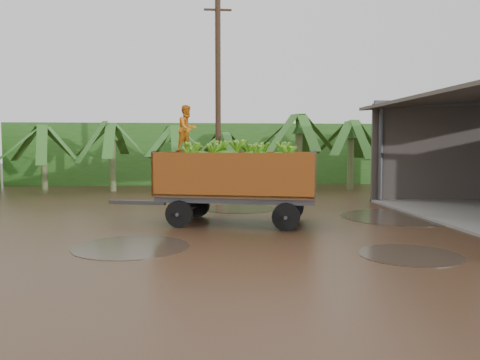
% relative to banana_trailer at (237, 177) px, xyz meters
% --- Properties ---
extents(ground, '(100.00, 100.00, 0.00)m').
position_rel_banana_trailer_xyz_m(ground, '(0.91, -1.02, -1.37)').
color(ground, black).
rests_on(ground, ground).
extents(hedge_north, '(22.00, 3.00, 3.60)m').
position_rel_banana_trailer_xyz_m(hedge_north, '(-1.09, 14.98, 0.43)').
color(hedge_north, '#2D661E').
rests_on(hedge_north, ground).
extents(banana_trailer, '(6.41, 3.33, 3.54)m').
position_rel_banana_trailer_xyz_m(banana_trailer, '(0.00, 0.00, 0.00)').
color(banana_trailer, '#B95D1A').
rests_on(banana_trailer, ground).
extents(utility_pole, '(1.20, 0.24, 8.78)m').
position_rel_banana_trailer_xyz_m(utility_pole, '(-0.27, 6.86, 3.07)').
color(utility_pole, '#47301E').
rests_on(utility_pole, ground).
extents(banana_plants, '(24.51, 19.61, 3.94)m').
position_rel_banana_trailer_xyz_m(banana_plants, '(-3.11, 6.15, 0.36)').
color(banana_plants, '#2D661E').
rests_on(banana_plants, ground).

